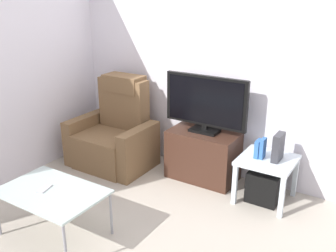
# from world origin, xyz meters

# --- Properties ---
(ground_plane) EXTENTS (6.40, 6.40, 0.00)m
(ground_plane) POSITION_xyz_m (0.00, 0.00, 0.00)
(ground_plane) COLOR #B2A899
(wall_back) EXTENTS (6.40, 0.06, 2.60)m
(wall_back) POSITION_xyz_m (0.00, 1.13, 1.30)
(wall_back) COLOR silver
(wall_back) RESTS_ON ground
(wall_side) EXTENTS (0.06, 4.48, 2.60)m
(wall_side) POSITION_xyz_m (-1.88, 0.00, 1.30)
(wall_side) COLOR silver
(wall_side) RESTS_ON ground
(tv_stand) EXTENTS (0.78, 0.44, 0.57)m
(tv_stand) POSITION_xyz_m (-0.03, 0.85, 0.28)
(tv_stand) COLOR #3D2319
(tv_stand) RESTS_ON ground
(television) EXTENTS (0.96, 0.20, 0.64)m
(television) POSITION_xyz_m (-0.03, 0.87, 0.90)
(television) COLOR black
(television) RESTS_ON tv_stand
(recliner_armchair) EXTENTS (0.98, 0.78, 1.08)m
(recliner_armchair) POSITION_xyz_m (-1.14, 0.64, 0.37)
(recliner_armchair) COLOR brown
(recliner_armchair) RESTS_ON ground
(side_table) EXTENTS (0.54, 0.54, 0.47)m
(side_table) POSITION_xyz_m (0.74, 0.77, 0.39)
(side_table) COLOR silver
(side_table) RESTS_ON ground
(subwoofer_box) EXTENTS (0.32, 0.32, 0.32)m
(subwoofer_box) POSITION_xyz_m (0.74, 0.77, 0.16)
(subwoofer_box) COLOR black
(subwoofer_box) RESTS_ON ground
(book_leftmost) EXTENTS (0.04, 0.12, 0.18)m
(book_leftmost) POSITION_xyz_m (0.64, 0.75, 0.56)
(book_leftmost) COLOR #3366B2
(book_leftmost) RESTS_ON side_table
(book_middle) EXTENTS (0.04, 0.11, 0.21)m
(book_middle) POSITION_xyz_m (0.68, 0.75, 0.57)
(book_middle) COLOR #3366B2
(book_middle) RESTS_ON side_table
(game_console) EXTENTS (0.07, 0.20, 0.28)m
(game_console) POSITION_xyz_m (0.83, 0.78, 0.61)
(game_console) COLOR #333338
(game_console) RESTS_ON side_table
(coffee_table) EXTENTS (0.90, 0.60, 0.44)m
(coffee_table) POSITION_xyz_m (-0.64, -0.80, 0.41)
(coffee_table) COLOR #B2C6C1
(coffee_table) RESTS_ON ground
(cell_phone) EXTENTS (0.11, 0.16, 0.01)m
(cell_phone) POSITION_xyz_m (-0.72, -0.81, 0.44)
(cell_phone) COLOR #B7B7BC
(cell_phone) RESTS_ON coffee_table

